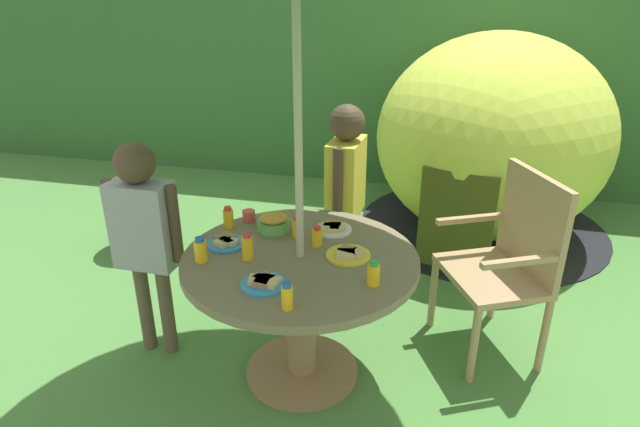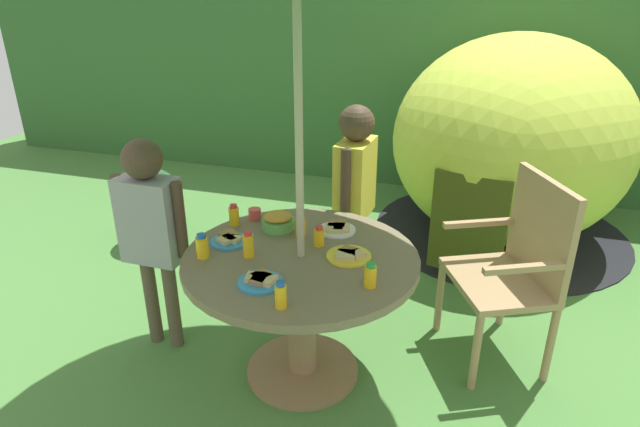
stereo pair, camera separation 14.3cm
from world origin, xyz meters
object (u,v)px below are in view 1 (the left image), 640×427
Objects in this scene: juice_bottle_far_right at (317,237)px; juice_bottle_front_edge at (297,227)px; cup_near at (249,216)px; dome_tent at (492,137)px; child_in_yellow_shirt at (346,178)px; plate_near_right at (348,254)px; plate_center_front at (226,242)px; juice_bottle_center_back at (228,218)px; juice_bottle_near_left at (247,247)px; garden_table at (301,287)px; plate_mid_right at (263,282)px; juice_bottle_spot_a at (287,297)px; potted_plant at (136,206)px; child_in_grey_shirt at (144,225)px; snack_bowl at (273,222)px; juice_bottle_far_left at (374,274)px; wooden_chair at (509,255)px; juice_bottle_back_edge at (201,250)px; plate_mid_left at (333,228)px.

juice_bottle_front_edge is (-0.12, 0.08, 0.00)m from juice_bottle_far_right.
juice_bottle_far_right is 1.56× the size of cup_near.
dome_tent is 1.51m from child_in_yellow_shirt.
juice_bottle_far_right is (-0.17, 0.07, 0.04)m from plate_near_right.
juice_bottle_center_back reaches higher than plate_center_front.
juice_bottle_far_right is 0.96× the size of juice_bottle_front_edge.
juice_bottle_near_left is (0.15, -0.11, 0.05)m from plate_center_front.
dome_tent is 2.17m from cup_near.
plate_mid_right reaches higher than garden_table.
juice_bottle_center_back is (-0.22, 0.30, -0.01)m from juice_bottle_near_left.
juice_bottle_spot_a is at bearing -43.82° from plate_mid_right.
plate_near_right is 1.11× the size of plate_center_front.
potted_plant is at bearing 144.94° from garden_table.
juice_bottle_far_right is at bearing -100.72° from dome_tent.
child_in_yellow_shirt is at bearing 82.82° from plate_mid_right.
child_in_grey_shirt is 0.58m from juice_bottle_near_left.
juice_bottle_far_left is at bearing -35.80° from snack_bowl.
wooden_chair is at bearing 10.41° from juice_bottle_center_back.
garden_table is 5.91× the size of plate_center_front.
plate_center_front is at bearing -42.16° from potted_plant.
juice_bottle_near_left reaches higher than juice_bottle_far_left.
plate_mid_right is (-0.14, -1.11, -0.08)m from child_in_yellow_shirt.
plate_center_front is 0.20m from juice_bottle_center_back.
wooden_chair reaches higher than garden_table.
plate_center_front is at bearing -151.05° from juice_bottle_front_edge.
juice_bottle_far_right is at bearing -24.72° from cup_near.
cup_near is at bearing 115.52° from plate_mid_right.
child_in_grey_shirt is at bearing 156.96° from juice_bottle_back_edge.
snack_bowl is at bearing -104.74° from wooden_chair.
dome_tent is 2.30m from juice_bottle_center_back.
child_in_grey_shirt reaches higher than wooden_chair.
juice_bottle_near_left is at bearing -144.35° from juice_bottle_far_right.
juice_bottle_far_left is at bearing 14.21° from plate_mid_right.
potted_plant is 3.44× the size of snack_bowl.
plate_near_right and plate_center_front have the same top height.
juice_bottle_near_left is at bearing 171.23° from juice_bottle_far_left.
juice_bottle_front_edge is at bearing -30.95° from potted_plant.
plate_center_front is (-1.34, -2.01, -0.06)m from dome_tent.
child_in_grey_shirt is 0.94m from plate_mid_left.
garden_table is 1.10m from wooden_chair.
cup_near is at bearing 159.13° from juice_bottle_front_edge.
child_in_yellow_shirt is 10.54× the size of juice_bottle_spot_a.
potted_plant is (-2.51, -0.95, -0.42)m from dome_tent.
child_in_yellow_shirt is 0.66m from cup_near.
potted_plant is 8.80× the size of cup_near.
dome_tent is at bearing 63.48° from plate_mid_left.
plate_center_front is 1.81× the size of juice_bottle_far_right.
juice_bottle_spot_a is at bearing -59.64° from cup_near.
child_in_yellow_shirt is 0.91m from plate_center_front.
juice_bottle_spot_a is at bearing -92.01° from plate_mid_left.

